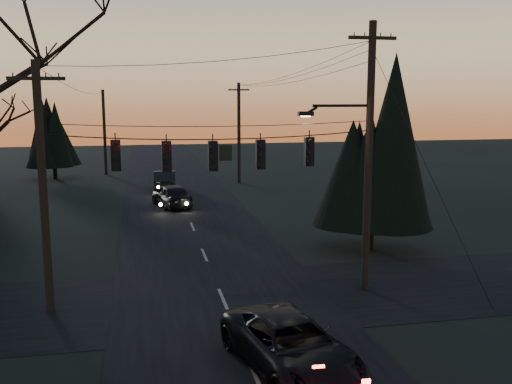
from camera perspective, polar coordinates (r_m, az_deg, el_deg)
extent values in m
cube|color=black|center=(30.75, -6.03, -4.30)|extent=(8.00, 120.00, 0.02)
cube|color=black|center=(21.24, -3.33, -10.64)|extent=(60.00, 7.00, 0.02)
cylinder|color=black|center=(19.94, -4.22, 5.98)|extent=(11.50, 0.04, 0.04)
cylinder|color=black|center=(28.23, 11.34, -4.04)|extent=(0.36, 0.36, 1.60)
cone|color=black|center=(27.57, 11.62, 4.32)|extent=(4.43, 4.43, 7.44)
cylinder|color=black|center=(54.55, -19.46, 2.09)|extent=(0.36, 0.36, 1.60)
cone|color=black|center=(54.27, -19.63, 5.23)|extent=(3.70, 3.70, 5.21)
imported|color=black|center=(15.88, 3.51, -15.07)|extent=(3.46, 5.53, 1.43)
imported|color=black|center=(38.67, -8.44, -0.34)|extent=(2.80, 4.86, 1.56)
imported|color=black|center=(45.85, -9.15, 1.16)|extent=(1.76, 4.71, 1.54)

